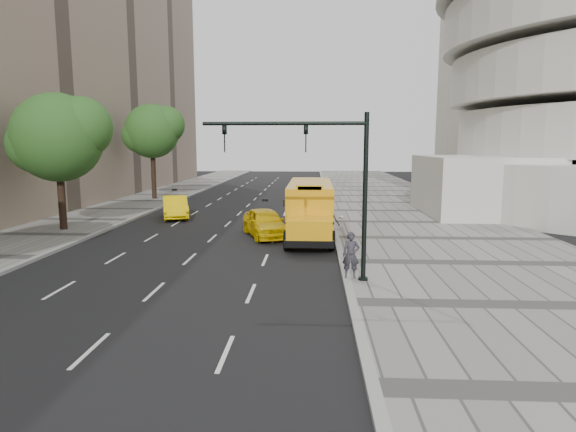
{
  "coord_description": "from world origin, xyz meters",
  "views": [
    {
      "loc": [
        4.69,
        -26.41,
        5.22
      ],
      "look_at": [
        3.5,
        -4.0,
        1.9
      ],
      "focal_mm": 30.0,
      "sensor_mm": 36.0,
      "label": 1
    }
  ],
  "objects_px": {
    "taxi_far": "(175,207)",
    "traffic_signal": "(327,176)",
    "school_bus": "(310,203)",
    "tree_b": "(59,137)",
    "tree_c": "(153,131)",
    "pedestrian": "(351,255)",
    "taxi_near": "(265,223)"
  },
  "relations": [
    {
      "from": "taxi_near",
      "to": "school_bus",
      "type": "bearing_deg",
      "value": 9.13
    },
    {
      "from": "tree_b",
      "to": "traffic_signal",
      "type": "bearing_deg",
      "value": -33.41
    },
    {
      "from": "school_bus",
      "to": "taxi_near",
      "type": "distance_m",
      "value": 3.07
    },
    {
      "from": "taxi_far",
      "to": "traffic_signal",
      "type": "xyz_separation_m",
      "value": [
        10.46,
        -16.09,
        3.3
      ]
    },
    {
      "from": "tree_b",
      "to": "taxi_far",
      "type": "height_order",
      "value": "tree_b"
    },
    {
      "from": "tree_c",
      "to": "school_bus",
      "type": "relative_size",
      "value": 0.78
    },
    {
      "from": "pedestrian",
      "to": "traffic_signal",
      "type": "distance_m",
      "value": 3.21
    },
    {
      "from": "pedestrian",
      "to": "taxi_near",
      "type": "bearing_deg",
      "value": 121.54
    },
    {
      "from": "tree_b",
      "to": "taxi_near",
      "type": "bearing_deg",
      "value": -4.65
    },
    {
      "from": "tree_b",
      "to": "tree_c",
      "type": "xyz_separation_m",
      "value": [
        -0.0,
        16.88,
        0.85
      ]
    },
    {
      "from": "taxi_far",
      "to": "pedestrian",
      "type": "xyz_separation_m",
      "value": [
        11.42,
        -15.78,
        0.25
      ]
    },
    {
      "from": "tree_c",
      "to": "pedestrian",
      "type": "height_order",
      "value": "tree_c"
    },
    {
      "from": "school_bus",
      "to": "traffic_signal",
      "type": "height_order",
      "value": "traffic_signal"
    },
    {
      "from": "tree_c",
      "to": "school_bus",
      "type": "distance_m",
      "value": 22.73
    },
    {
      "from": "taxi_near",
      "to": "pedestrian",
      "type": "xyz_separation_m",
      "value": [
        4.21,
        -8.97,
        0.23
      ]
    },
    {
      "from": "taxi_near",
      "to": "pedestrian",
      "type": "height_order",
      "value": "pedestrian"
    },
    {
      "from": "pedestrian",
      "to": "traffic_signal",
      "type": "height_order",
      "value": "traffic_signal"
    },
    {
      "from": "school_bus",
      "to": "traffic_signal",
      "type": "distance_m",
      "value": 10.96
    },
    {
      "from": "school_bus",
      "to": "taxi_near",
      "type": "xyz_separation_m",
      "value": [
        -2.56,
        -1.41,
        -0.95
      ]
    },
    {
      "from": "tree_c",
      "to": "school_bus",
      "type": "bearing_deg",
      "value": -47.86
    },
    {
      "from": "taxi_near",
      "to": "pedestrian",
      "type": "bearing_deg",
      "value": -84.63
    },
    {
      "from": "pedestrian",
      "to": "tree_c",
      "type": "bearing_deg",
      "value": 128.05
    },
    {
      "from": "taxi_near",
      "to": "taxi_far",
      "type": "height_order",
      "value": "taxi_near"
    },
    {
      "from": "taxi_near",
      "to": "taxi_far",
      "type": "bearing_deg",
      "value": 116.87
    },
    {
      "from": "taxi_near",
      "to": "taxi_far",
      "type": "distance_m",
      "value": 9.91
    },
    {
      "from": "tree_b",
      "to": "pedestrian",
      "type": "distance_m",
      "value": 19.88
    },
    {
      "from": "tree_c",
      "to": "traffic_signal",
      "type": "bearing_deg",
      "value": -60.14
    },
    {
      "from": "taxi_far",
      "to": "traffic_signal",
      "type": "height_order",
      "value": "traffic_signal"
    },
    {
      "from": "taxi_near",
      "to": "tree_b",
      "type": "bearing_deg",
      "value": 155.58
    },
    {
      "from": "taxi_near",
      "to": "taxi_far",
      "type": "xyz_separation_m",
      "value": [
        -7.21,
        6.81,
        -0.03
      ]
    },
    {
      "from": "tree_c",
      "to": "traffic_signal",
      "type": "relative_size",
      "value": 1.41
    },
    {
      "from": "tree_b",
      "to": "school_bus",
      "type": "bearing_deg",
      "value": 1.57
    }
  ]
}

